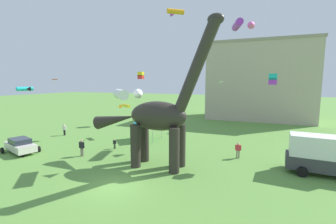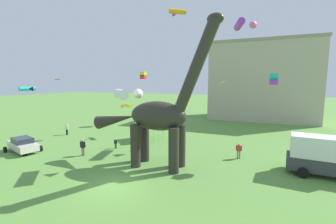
{
  "view_description": "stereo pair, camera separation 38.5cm",
  "coord_description": "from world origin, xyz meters",
  "px_view_note": "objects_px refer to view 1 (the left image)",
  "views": [
    {
      "loc": [
        9.29,
        -12.95,
        7.44
      ],
      "look_at": [
        1.92,
        5.61,
        4.8
      ],
      "focal_mm": 24.37,
      "sensor_mm": 36.0,
      "label": 1
    },
    {
      "loc": [
        9.65,
        -12.81,
        7.44
      ],
      "look_at": [
        1.92,
        5.61,
        4.8
      ],
      "focal_mm": 24.37,
      "sensor_mm": 36.0,
      "label": 2
    }
  ],
  "objects_px": {
    "kite_mid_center": "(175,12)",
    "kite_far_left": "(125,94)",
    "kite_high_right": "(141,75)",
    "kite_trailing": "(241,25)",
    "dinosaur_sculpture": "(157,116)",
    "festival_canopy_tent": "(148,120)",
    "parked_box_truck": "(324,155)",
    "person_far_spectator": "(64,129)",
    "parked_sedan_left": "(20,145)",
    "kite_near_high": "(273,79)",
    "kite_mid_right": "(125,106)",
    "kite_mid_left": "(55,79)",
    "person_vendor_side": "(115,143)",
    "person_watching_child": "(238,149)",
    "kite_drifting": "(25,89)",
    "kite_apex": "(220,82)",
    "person_strolling_adult": "(82,146)"
  },
  "relations": [
    {
      "from": "kite_high_right",
      "to": "kite_near_high",
      "type": "distance_m",
      "value": 24.64
    },
    {
      "from": "person_far_spectator",
      "to": "kite_mid_center",
      "type": "height_order",
      "value": "kite_mid_center"
    },
    {
      "from": "person_watching_child",
      "to": "dinosaur_sculpture",
      "type": "bearing_deg",
      "value": 137.73
    },
    {
      "from": "parked_sedan_left",
      "to": "kite_mid_right",
      "type": "bearing_deg",
      "value": 76.2
    },
    {
      "from": "kite_mid_right",
      "to": "person_strolling_adult",
      "type": "bearing_deg",
      "value": -86.37
    },
    {
      "from": "person_watching_child",
      "to": "kite_apex",
      "type": "xyz_separation_m",
      "value": [
        -4.05,
        13.54,
        6.45
      ]
    },
    {
      "from": "kite_apex",
      "to": "kite_far_left",
      "type": "height_order",
      "value": "kite_apex"
    },
    {
      "from": "dinosaur_sculpture",
      "to": "kite_mid_center",
      "type": "relative_size",
      "value": 4.68
    },
    {
      "from": "kite_high_right",
      "to": "person_watching_child",
      "type": "bearing_deg",
      "value": -36.89
    },
    {
      "from": "person_vendor_side",
      "to": "kite_trailing",
      "type": "bearing_deg",
      "value": -30.64
    },
    {
      "from": "parked_box_truck",
      "to": "kite_trailing",
      "type": "xyz_separation_m",
      "value": [
        -7.52,
        9.01,
        12.68
      ]
    },
    {
      "from": "festival_canopy_tent",
      "to": "kite_far_left",
      "type": "distance_m",
      "value": 10.14
    },
    {
      "from": "kite_far_left",
      "to": "kite_mid_right",
      "type": "bearing_deg",
      "value": 122.5
    },
    {
      "from": "dinosaur_sculpture",
      "to": "person_far_spectator",
      "type": "height_order",
      "value": "dinosaur_sculpture"
    },
    {
      "from": "person_vendor_side",
      "to": "person_watching_child",
      "type": "distance_m",
      "value": 13.28
    },
    {
      "from": "parked_box_truck",
      "to": "kite_mid_right",
      "type": "relative_size",
      "value": 3.31
    },
    {
      "from": "parked_sedan_left",
      "to": "parked_box_truck",
      "type": "xyz_separation_m",
      "value": [
        28.24,
        4.95,
        0.84
      ]
    },
    {
      "from": "parked_sedan_left",
      "to": "kite_drifting",
      "type": "relative_size",
      "value": 2.79
    },
    {
      "from": "parked_box_truck",
      "to": "kite_high_right",
      "type": "distance_m",
      "value": 29.72
    },
    {
      "from": "parked_sedan_left",
      "to": "kite_apex",
      "type": "relative_size",
      "value": 4.06
    },
    {
      "from": "kite_drifting",
      "to": "kite_trailing",
      "type": "bearing_deg",
      "value": 32.1
    },
    {
      "from": "festival_canopy_tent",
      "to": "kite_drifting",
      "type": "height_order",
      "value": "kite_drifting"
    },
    {
      "from": "person_far_spectator",
      "to": "festival_canopy_tent",
      "type": "relative_size",
      "value": 0.5
    },
    {
      "from": "person_vendor_side",
      "to": "kite_apex",
      "type": "height_order",
      "value": "kite_apex"
    },
    {
      "from": "kite_mid_left",
      "to": "person_far_spectator",
      "type": "bearing_deg",
      "value": 14.15
    },
    {
      "from": "kite_mid_center",
      "to": "kite_far_left",
      "type": "relative_size",
      "value": 0.87
    },
    {
      "from": "kite_high_right",
      "to": "kite_far_left",
      "type": "height_order",
      "value": "kite_high_right"
    },
    {
      "from": "dinosaur_sculpture",
      "to": "festival_canopy_tent",
      "type": "height_order",
      "value": "dinosaur_sculpture"
    },
    {
      "from": "kite_high_right",
      "to": "kite_trailing",
      "type": "xyz_separation_m",
      "value": [
        17.08,
        -6.16,
        5.74
      ]
    },
    {
      "from": "person_vendor_side",
      "to": "kite_drifting",
      "type": "bearing_deg",
      "value": 138.14
    },
    {
      "from": "festival_canopy_tent",
      "to": "kite_drifting",
      "type": "relative_size",
      "value": 1.94
    },
    {
      "from": "kite_drifting",
      "to": "kite_trailing",
      "type": "xyz_separation_m",
      "value": [
        20.63,
        12.94,
        7.61
      ]
    },
    {
      "from": "festival_canopy_tent",
      "to": "kite_mid_left",
      "type": "relative_size",
      "value": 3.57
    },
    {
      "from": "person_strolling_adult",
      "to": "festival_canopy_tent",
      "type": "distance_m",
      "value": 9.15
    },
    {
      "from": "festival_canopy_tent",
      "to": "kite_mid_right",
      "type": "distance_m",
      "value": 4.13
    },
    {
      "from": "kite_apex",
      "to": "kite_mid_left",
      "type": "xyz_separation_m",
      "value": [
        -20.37,
        -12.69,
        0.39
      ]
    },
    {
      "from": "person_far_spectator",
      "to": "kite_drifting",
      "type": "bearing_deg",
      "value": -172.54
    },
    {
      "from": "kite_drifting",
      "to": "kite_near_high",
      "type": "bearing_deg",
      "value": 13.17
    },
    {
      "from": "dinosaur_sculpture",
      "to": "kite_near_high",
      "type": "xyz_separation_m",
      "value": [
        9.17,
        4.88,
        3.16
      ]
    },
    {
      "from": "kite_far_left",
      "to": "dinosaur_sculpture",
      "type": "bearing_deg",
      "value": 18.74
    },
    {
      "from": "parked_box_truck",
      "to": "person_far_spectator",
      "type": "distance_m",
      "value": 30.31
    },
    {
      "from": "person_watching_child",
      "to": "kite_mid_center",
      "type": "height_order",
      "value": "kite_mid_center"
    },
    {
      "from": "festival_canopy_tent",
      "to": "kite_mid_left",
      "type": "distance_m",
      "value": 14.11
    },
    {
      "from": "person_strolling_adult",
      "to": "person_far_spectator",
      "type": "bearing_deg",
      "value": -81.47
    },
    {
      "from": "festival_canopy_tent",
      "to": "kite_mid_left",
      "type": "xyz_separation_m",
      "value": [
        -12.88,
        -2.42,
        5.24
      ]
    },
    {
      "from": "dinosaur_sculpture",
      "to": "person_strolling_adult",
      "type": "distance_m",
      "value": 8.96
    },
    {
      "from": "festival_canopy_tent",
      "to": "kite_mid_left",
      "type": "height_order",
      "value": "kite_mid_left"
    },
    {
      "from": "person_watching_child",
      "to": "kite_mid_center",
      "type": "distance_m",
      "value": 22.74
    },
    {
      "from": "person_vendor_side",
      "to": "festival_canopy_tent",
      "type": "bearing_deg",
      "value": 5.27
    },
    {
      "from": "person_far_spectator",
      "to": "person_vendor_side",
      "type": "bearing_deg",
      "value": -114.7
    }
  ]
}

